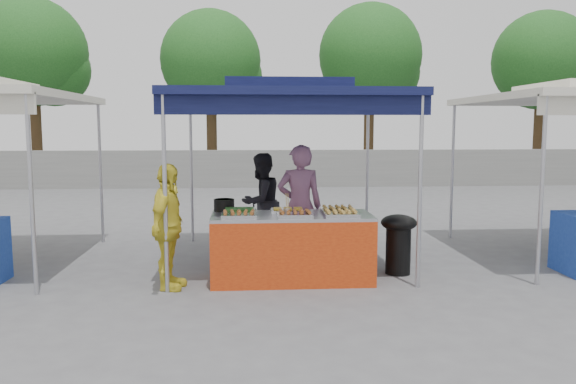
{
  "coord_description": "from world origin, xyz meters",
  "views": [
    {
      "loc": [
        -0.53,
        -7.01,
        1.94
      ],
      "look_at": [
        0.0,
        0.6,
        1.05
      ],
      "focal_mm": 35.0,
      "sensor_mm": 36.0,
      "label": 1
    }
  ],
  "objects": [
    {
      "name": "vendor_woman",
      "position": [
        0.16,
        0.62,
        0.85
      ],
      "size": [
        0.62,
        0.41,
        1.7
      ],
      "primitive_type": "imported",
      "rotation": [
        0.0,
        0.0,
        3.13
      ],
      "color": "#815273",
      "rests_on": "ground_plane"
    },
    {
      "name": "tree_2",
      "position": [
        3.99,
        13.38,
        4.34
      ],
      "size": [
        3.71,
        3.69,
        6.34
      ],
      "color": "#3D2B17",
      "rests_on": "ground_plane"
    },
    {
      "name": "tree_0",
      "position": [
        -7.78,
        13.25,
        4.34
      ],
      "size": [
        3.71,
        3.69,
        6.34
      ],
      "color": "#3D2B17",
      "rests_on": "ground_plane"
    },
    {
      "name": "food_tray_br",
      "position": [
        0.59,
        -0.01,
        0.88
      ],
      "size": [
        0.42,
        0.3,
        0.07
      ],
      "color": "#BCBCC1",
      "rests_on": "vendor_table"
    },
    {
      "name": "main_canopy",
      "position": [
        0.0,
        0.97,
        2.37
      ],
      "size": [
        3.2,
        3.2,
        2.57
      ],
      "color": "#B1B0B7",
      "rests_on": "ground_plane"
    },
    {
      "name": "food_tray_bm",
      "position": [
        -0.04,
        0.0,
        0.88
      ],
      "size": [
        0.42,
        0.3,
        0.07
      ],
      "color": "#BCBCC1",
      "rests_on": "vendor_table"
    },
    {
      "name": "customer_person",
      "position": [
        -1.5,
        -0.35,
        0.76
      ],
      "size": [
        0.53,
        0.94,
        1.51
      ],
      "primitive_type": "imported",
      "rotation": [
        0.0,
        0.0,
        1.39
      ],
      "color": "gold",
      "rests_on": "ground_plane"
    },
    {
      "name": "food_tray_fm",
      "position": [
        0.02,
        -0.34,
        0.88
      ],
      "size": [
        0.42,
        0.3,
        0.07
      ],
      "color": "#BCBCC1",
      "rests_on": "vendor_table"
    },
    {
      "name": "wok_burner",
      "position": [
        1.43,
        0.15,
        0.47
      ],
      "size": [
        0.47,
        0.47,
        0.8
      ],
      "rotation": [
        0.0,
        0.0,
        0.12
      ],
      "color": "black",
      "rests_on": "ground_plane"
    },
    {
      "name": "tree_3",
      "position": [
        10.39,
        13.37,
        4.21
      ],
      "size": [
        3.62,
        3.58,
        6.15
      ],
      "color": "#3D2B17",
      "rests_on": "ground_plane"
    },
    {
      "name": "tree_1",
      "position": [
        -1.69,
        13.04,
        4.08
      ],
      "size": [
        3.53,
        3.47,
        5.97
      ],
      "color": "#3D2B17",
      "rests_on": "ground_plane"
    },
    {
      "name": "food_tray_fr",
      "position": [
        0.58,
        -0.34,
        0.88
      ],
      "size": [
        0.42,
        0.3,
        0.07
      ],
      "color": "#BCBCC1",
      "rests_on": "vendor_table"
    },
    {
      "name": "food_tray_bl",
      "position": [
        -0.65,
        -0.04,
        0.88
      ],
      "size": [
        0.42,
        0.3,
        0.07
      ],
      "color": "#BCBCC1",
      "rests_on": "vendor_table"
    },
    {
      "name": "crate_left",
      "position": [
        -0.36,
        0.69,
        0.14
      ],
      "size": [
        0.45,
        0.32,
        0.27
      ],
      "primitive_type": "cube",
      "color": "#122999",
      "rests_on": "ground_plane"
    },
    {
      "name": "back_wall",
      "position": [
        0.0,
        11.0,
        0.6
      ],
      "size": [
        40.0,
        0.25,
        1.2
      ],
      "primitive_type": "cube",
      "color": "slate",
      "rests_on": "ground_plane"
    },
    {
      "name": "ground_plane",
      "position": [
        0.0,
        0.0,
        0.0
      ],
      "size": [
        80.0,
        80.0,
        0.0
      ],
      "primitive_type": "plane",
      "color": "#555457"
    },
    {
      "name": "vendor_table",
      "position": [
        0.0,
        -0.1,
        0.43
      ],
      "size": [
        2.0,
        0.8,
        0.85
      ],
      "color": "#B63510",
      "rests_on": "ground_plane"
    },
    {
      "name": "crate_right",
      "position": [
        0.37,
        0.66,
        0.16
      ],
      "size": [
        0.53,
        0.37,
        0.32
      ],
      "primitive_type": "cube",
      "color": "#122999",
      "rests_on": "ground_plane"
    },
    {
      "name": "skewer_cup",
      "position": [
        -0.07,
        -0.25,
        0.9
      ],
      "size": [
        0.07,
        0.07,
        0.09
      ],
      "primitive_type": "cylinder",
      "color": "#B1B0B7",
      "rests_on": "vendor_table"
    },
    {
      "name": "cooking_pot",
      "position": [
        -0.86,
        0.24,
        0.93
      ],
      "size": [
        0.27,
        0.27,
        0.15
      ],
      "primitive_type": "cylinder",
      "color": "black",
      "rests_on": "vendor_table"
    },
    {
      "name": "crate_stacked",
      "position": [
        0.37,
        0.66,
        0.47
      ],
      "size": [
        0.5,
        0.35,
        0.3
      ],
      "primitive_type": "cube",
      "color": "#122999",
      "rests_on": "crate_right"
    },
    {
      "name": "food_tray_fl",
      "position": [
        -0.65,
        -0.34,
        0.88
      ],
      "size": [
        0.42,
        0.3,
        0.07
      ],
      "color": "#BCBCC1",
      "rests_on": "vendor_table"
    },
    {
      "name": "helper_man",
      "position": [
        -0.35,
        1.73,
        0.77
      ],
      "size": [
        0.94,
        0.93,
        1.53
      ],
      "primitive_type": "imported",
      "rotation": [
        0.0,
        0.0,
        3.9
      ],
      "color": "black",
      "rests_on": "ground_plane"
    }
  ]
}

